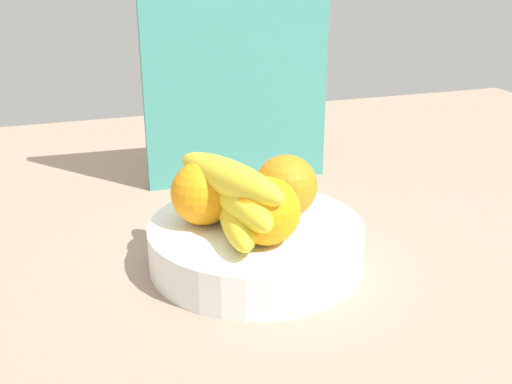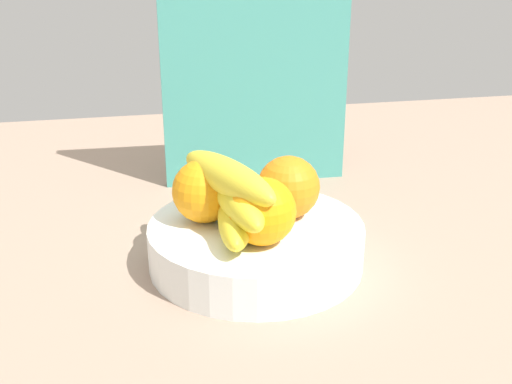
{
  "view_description": "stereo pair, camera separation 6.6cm",
  "coord_description": "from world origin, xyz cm",
  "px_view_note": "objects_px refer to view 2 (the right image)",
  "views": [
    {
      "loc": [
        -17.83,
        -62.75,
        35.4
      ],
      "look_at": [
        2.0,
        -0.75,
        9.03
      ],
      "focal_mm": 43.71,
      "sensor_mm": 36.0,
      "label": 1
    },
    {
      "loc": [
        -11.41,
        -64.44,
        35.4
      ],
      "look_at": [
        2.0,
        -0.75,
        9.03
      ],
      "focal_mm": 43.71,
      "sensor_mm": 36.0,
      "label": 2
    }
  ],
  "objects_px": {
    "fruit_bowl": "(256,244)",
    "orange_front_right": "(204,191)",
    "cutting_board": "(256,67)",
    "orange_center": "(262,211)",
    "orange_front_left": "(288,187)",
    "banana_bunch": "(233,196)"
  },
  "relations": [
    {
      "from": "orange_front_right",
      "to": "orange_center",
      "type": "relative_size",
      "value": 1.0
    },
    {
      "from": "orange_front_left",
      "to": "orange_front_right",
      "type": "distance_m",
      "value": 0.1
    },
    {
      "from": "orange_center",
      "to": "orange_front_right",
      "type": "bearing_deg",
      "value": 126.97
    },
    {
      "from": "cutting_board",
      "to": "banana_bunch",
      "type": "bearing_deg",
      "value": -104.61
    },
    {
      "from": "orange_front_left",
      "to": "orange_center",
      "type": "relative_size",
      "value": 1.0
    },
    {
      "from": "banana_bunch",
      "to": "fruit_bowl",
      "type": "bearing_deg",
      "value": 21.41
    },
    {
      "from": "orange_front_left",
      "to": "orange_center",
      "type": "distance_m",
      "value": 0.08
    },
    {
      "from": "banana_bunch",
      "to": "cutting_board",
      "type": "height_order",
      "value": "cutting_board"
    },
    {
      "from": "fruit_bowl",
      "to": "orange_front_left",
      "type": "xyz_separation_m",
      "value": [
        0.04,
        0.01,
        0.06
      ]
    },
    {
      "from": "fruit_bowl",
      "to": "orange_front_right",
      "type": "bearing_deg",
      "value": 157.86
    },
    {
      "from": "orange_front_left",
      "to": "banana_bunch",
      "type": "height_order",
      "value": "banana_bunch"
    },
    {
      "from": "cutting_board",
      "to": "orange_center",
      "type": "bearing_deg",
      "value": -98.53
    },
    {
      "from": "orange_front_left",
      "to": "cutting_board",
      "type": "xyz_separation_m",
      "value": [
        0.01,
        0.25,
        0.09
      ]
    },
    {
      "from": "fruit_bowl",
      "to": "banana_bunch",
      "type": "distance_m",
      "value": 0.07
    },
    {
      "from": "orange_center",
      "to": "cutting_board",
      "type": "relative_size",
      "value": 0.21
    },
    {
      "from": "banana_bunch",
      "to": "cutting_board",
      "type": "xyz_separation_m",
      "value": [
        0.08,
        0.28,
        0.09
      ]
    },
    {
      "from": "orange_front_right",
      "to": "cutting_board",
      "type": "bearing_deg",
      "value": 65.49
    },
    {
      "from": "orange_front_left",
      "to": "cutting_board",
      "type": "bearing_deg",
      "value": 86.79
    },
    {
      "from": "orange_front_right",
      "to": "orange_center",
      "type": "height_order",
      "value": "same"
    },
    {
      "from": "fruit_bowl",
      "to": "orange_front_left",
      "type": "relative_size",
      "value": 3.38
    },
    {
      "from": "fruit_bowl",
      "to": "cutting_board",
      "type": "relative_size",
      "value": 0.69
    },
    {
      "from": "orange_front_left",
      "to": "banana_bunch",
      "type": "xyz_separation_m",
      "value": [
        -0.07,
        -0.03,
        0.01
      ]
    }
  ]
}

